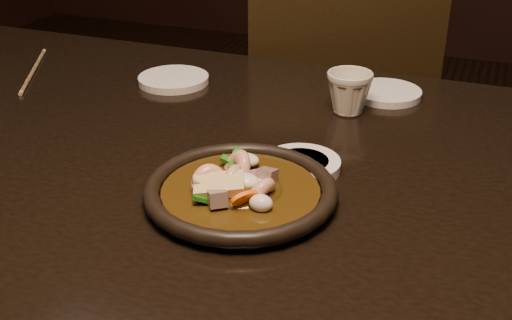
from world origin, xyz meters
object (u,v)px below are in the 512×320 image
(table, at_px, (138,185))
(plate, at_px, (241,192))
(chair, at_px, (334,124))
(tea_cup, at_px, (349,91))

(table, distance_m, plate, 0.26)
(chair, distance_m, plate, 0.84)
(chair, height_order, plate, chair)
(table, bearing_deg, plate, -25.09)
(plate, bearing_deg, tea_cup, 79.87)
(chair, height_order, tea_cup, chair)
(table, distance_m, tea_cup, 0.38)
(table, bearing_deg, chair, 78.45)
(tea_cup, bearing_deg, plate, -100.13)
(plate, bearing_deg, table, 154.91)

